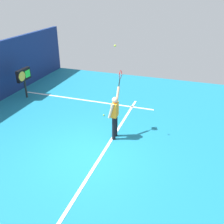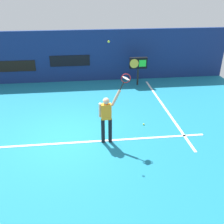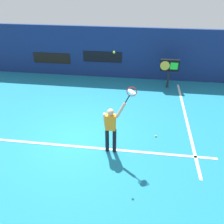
{
  "view_description": "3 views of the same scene",
  "coord_description": "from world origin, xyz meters",
  "px_view_note": "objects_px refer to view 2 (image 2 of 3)",
  "views": [
    {
      "loc": [
        -6.5,
        -3.09,
        5.24
      ],
      "look_at": [
        1.19,
        -0.47,
        1.19
      ],
      "focal_mm": 40.65,
      "sensor_mm": 36.0,
      "label": 1
    },
    {
      "loc": [
        0.69,
        -8.21,
        5.0
      ],
      "look_at": [
        1.62,
        -0.22,
        1.03
      ],
      "focal_mm": 41.36,
      "sensor_mm": 36.0,
      "label": 2
    },
    {
      "loc": [
        2.31,
        -6.92,
        5.45
      ],
      "look_at": [
        1.43,
        -0.44,
        1.54
      ],
      "focal_mm": 38.38,
      "sensor_mm": 36.0,
      "label": 3
    }
  ],
  "objects_px": {
    "tennis_ball": "(109,42)",
    "scoreboard_clock": "(138,64)",
    "tennis_player": "(107,116)",
    "spare_ball": "(144,124)",
    "tennis_racket": "(125,79)"
  },
  "relations": [
    {
      "from": "scoreboard_clock",
      "to": "tennis_player",
      "type": "bearing_deg",
      "value": -111.99
    },
    {
      "from": "spare_ball",
      "to": "tennis_ball",
      "type": "bearing_deg",
      "value": -145.81
    },
    {
      "from": "tennis_player",
      "to": "spare_ball",
      "type": "height_order",
      "value": "tennis_player"
    },
    {
      "from": "tennis_player",
      "to": "spare_ball",
      "type": "bearing_deg",
      "value": 33.46
    },
    {
      "from": "scoreboard_clock",
      "to": "spare_ball",
      "type": "bearing_deg",
      "value": -98.54
    },
    {
      "from": "scoreboard_clock",
      "to": "spare_ball",
      "type": "height_order",
      "value": "scoreboard_clock"
    },
    {
      "from": "tennis_ball",
      "to": "tennis_racket",
      "type": "bearing_deg",
      "value": -3.95
    },
    {
      "from": "tennis_racket",
      "to": "scoreboard_clock",
      "type": "relative_size",
      "value": 0.4
    },
    {
      "from": "tennis_ball",
      "to": "scoreboard_clock",
      "type": "relative_size",
      "value": 0.04
    },
    {
      "from": "tennis_racket",
      "to": "spare_ball",
      "type": "xyz_separation_m",
      "value": [
        0.96,
        1.04,
        -2.27
      ]
    },
    {
      "from": "tennis_player",
      "to": "scoreboard_clock",
      "type": "relative_size",
      "value": 1.27
    },
    {
      "from": "tennis_player",
      "to": "scoreboard_clock",
      "type": "xyz_separation_m",
      "value": [
        2.26,
        5.59,
        0.17
      ]
    },
    {
      "from": "tennis_ball",
      "to": "tennis_player",
      "type": "bearing_deg",
      "value": -160.43
    },
    {
      "from": "tennis_ball",
      "to": "scoreboard_clock",
      "type": "bearing_deg",
      "value": 68.7
    },
    {
      "from": "tennis_player",
      "to": "tennis_ball",
      "type": "relative_size",
      "value": 28.73
    }
  ]
}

